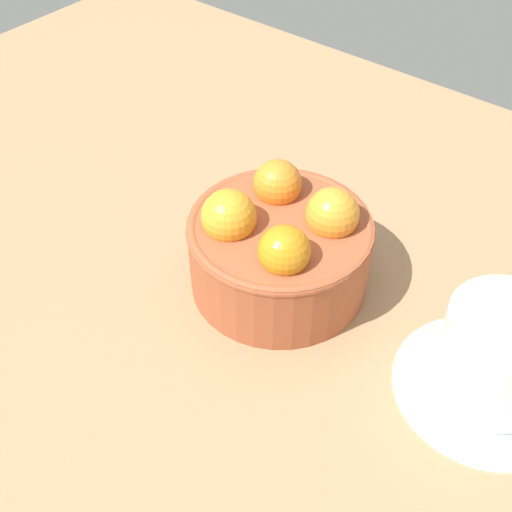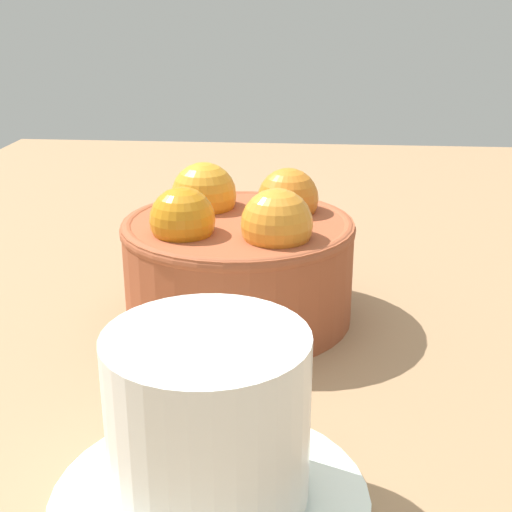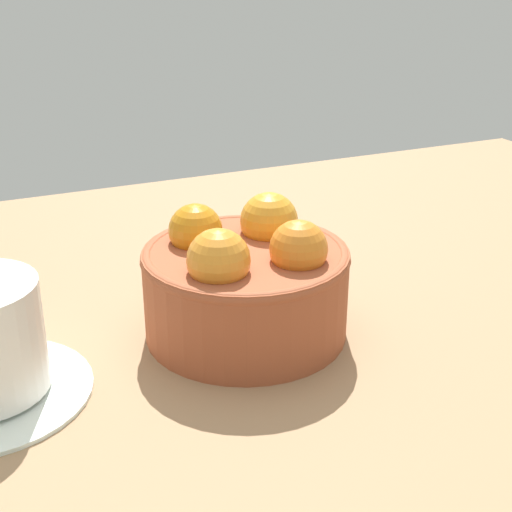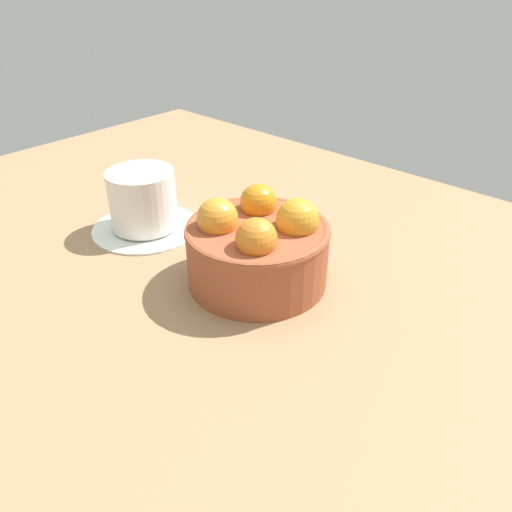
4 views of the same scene
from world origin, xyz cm
name	(u,v)px [view 3 (image 3 of 4)]	position (x,y,z in cm)	size (l,w,h in cm)	color
ground_plane	(246,350)	(0.00, 0.00, -1.66)	(124.81, 82.75, 3.32)	#997551
terracotta_bowl	(246,280)	(0.02, 0.00, 4.52)	(16.01, 16.01, 10.30)	#9E4C2D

